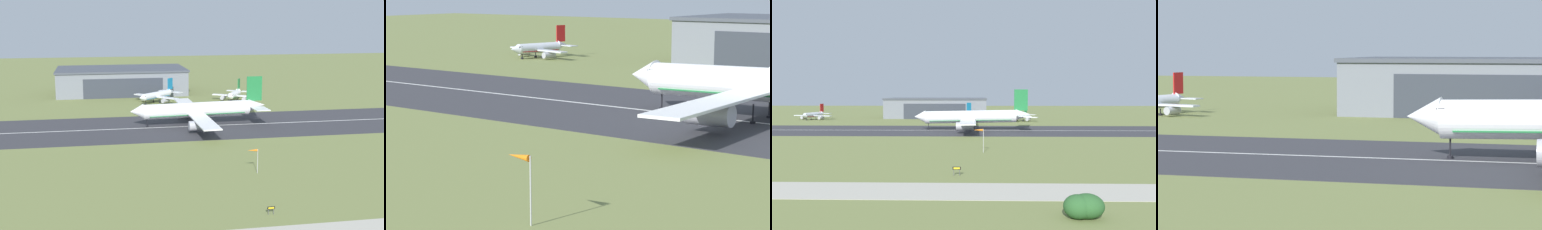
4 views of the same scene
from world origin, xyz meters
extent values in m
cube|color=slate|center=(-18.65, 213.86, 5.71)|extent=(61.45, 34.33, 11.43)
cube|color=#424751|center=(-18.65, 213.86, 11.88)|extent=(62.45, 35.33, 0.90)
cube|color=#2D333D|center=(-18.65, 196.64, 4.57)|extent=(36.87, 0.12, 9.14)
cone|color=white|center=(-17.94, 130.89, 5.58)|extent=(4.74, 5.17, 5.22)
cube|color=black|center=(-15.39, 130.88, 6.61)|extent=(1.13, 4.38, 0.46)
cylinder|color=black|center=(-14.42, 130.87, 1.50)|extent=(0.24, 0.24, 3.01)
cylinder|color=black|center=(-14.42, 130.87, 0.22)|extent=(0.84, 0.84, 0.44)
cone|color=silver|center=(-12.36, 174.24, 3.38)|extent=(4.03, 4.05, 3.01)
cube|color=black|center=(-11.28, 175.26, 3.98)|extent=(2.55, 2.62, 0.44)
cube|color=silver|center=(-10.02, 185.59, 2.85)|extent=(9.11, 9.48, 0.40)
cylinder|color=#A8A8B2|center=(-9.86, 184.60, 1.67)|extent=(4.13, 4.03, 1.87)
cylinder|color=black|center=(-10.50, 175.98, 0.94)|extent=(0.24, 0.24, 1.88)
cylinder|color=black|center=(-10.50, 175.98, 0.22)|extent=(0.84, 0.84, 0.44)
cylinder|color=black|center=(-6.32, 182.36, 0.94)|extent=(0.24, 0.24, 1.88)
cylinder|color=black|center=(-6.32, 182.36, 0.22)|extent=(0.84, 0.84, 0.44)
cone|color=silver|center=(-86.50, 198.25, 3.37)|extent=(3.29, 3.90, 2.53)
cube|color=silver|center=(-82.15, 187.97, 2.37)|extent=(10.96, 4.95, 0.40)
cylinder|color=#A8A8B2|center=(-83.10, 187.73, 1.25)|extent=(2.60, 3.98, 1.75)
cube|color=red|center=(-86.62, 197.76, 6.67)|extent=(1.03, 3.04, 4.78)
cube|color=silver|center=(-89.97, 199.03, 3.29)|extent=(4.84, 3.66, 0.24)
cube|color=silver|center=(-83.08, 197.26, 3.29)|extent=(4.84, 3.66, 0.24)
cylinder|color=black|center=(-86.94, 189.72, 0.73)|extent=(0.24, 0.24, 1.46)
cylinder|color=black|center=(-86.94, 189.72, 0.22)|extent=(0.84, 0.84, 0.44)
camera|label=1|loc=(-32.35, -50.64, 39.08)|focal=50.00mm
camera|label=2|loc=(46.15, 24.67, 20.04)|focal=70.00mm
camera|label=3|loc=(4.23, -24.28, 15.28)|focal=35.00mm
camera|label=4|loc=(4.81, 13.14, 14.72)|focal=85.00mm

